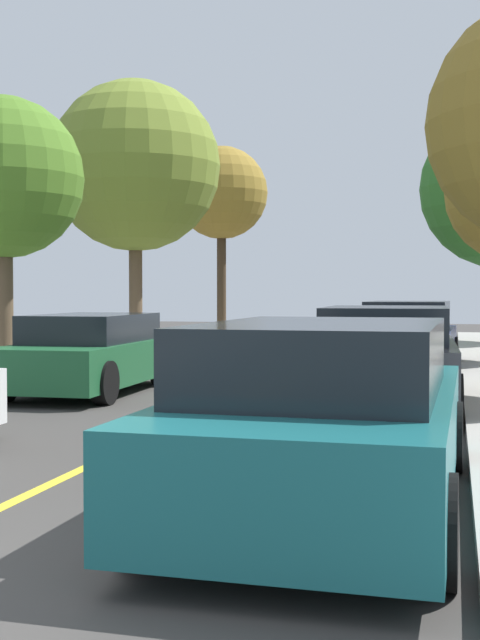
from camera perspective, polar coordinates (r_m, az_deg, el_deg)
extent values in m
cube|color=gold|center=(9.06, -7.47, -8.44)|extent=(0.12, 39.20, 0.01)
cube|color=#1E5B33|center=(13.83, -10.16, -2.80)|extent=(1.81, 4.05, 0.64)
cube|color=black|center=(13.92, -9.95, -0.52)|extent=(1.57, 2.53, 0.44)
cylinder|color=black|center=(12.35, -9.11, -4.20)|extent=(0.24, 0.65, 0.64)
cylinder|color=black|center=(13.02, -15.62, -3.93)|extent=(0.24, 0.65, 0.64)
cylinder|color=black|center=(14.78, -5.35, -3.18)|extent=(0.24, 0.65, 0.64)
cylinder|color=black|center=(15.35, -11.00, -3.02)|extent=(0.24, 0.65, 0.64)
cube|color=#196066|center=(6.44, 5.96, -7.81)|extent=(1.91, 4.55, 0.73)
cube|color=black|center=(6.17, 5.69, -2.48)|extent=(1.66, 2.70, 0.50)
cylinder|color=black|center=(8.15, 1.73, -7.33)|extent=(0.23, 0.64, 0.64)
cylinder|color=black|center=(7.93, 13.97, -7.64)|extent=(0.23, 0.64, 0.64)
cylinder|color=black|center=(5.23, -6.46, -12.59)|extent=(0.23, 0.64, 0.64)
cylinder|color=black|center=(4.88, 13.15, -13.67)|extent=(0.23, 0.64, 0.64)
cube|color=#38383D|center=(11.95, 9.81, -3.26)|extent=(1.99, 4.13, 0.75)
cube|color=black|center=(11.97, 9.84, -0.28)|extent=(1.72, 2.56, 0.49)
cylinder|color=black|center=(13.37, 6.33, -3.72)|extent=(0.24, 0.65, 0.64)
cylinder|color=black|center=(13.30, 13.85, -3.79)|extent=(0.24, 0.65, 0.64)
cylinder|color=black|center=(10.73, 4.79, -5.10)|extent=(0.24, 0.65, 0.64)
cylinder|color=black|center=(10.64, 14.19, -5.21)|extent=(0.24, 0.65, 0.64)
cube|color=navy|center=(17.83, 11.27, -1.67)|extent=(1.93, 4.19, 0.70)
cube|color=black|center=(17.74, 11.26, 0.34)|extent=(1.66, 2.46, 0.56)
cylinder|color=black|center=(19.29, 9.14, -2.01)|extent=(0.24, 0.65, 0.64)
cylinder|color=black|center=(19.16, 14.10, -2.07)|extent=(0.24, 0.65, 0.64)
cylinder|color=black|center=(16.59, 7.99, -2.64)|extent=(0.24, 0.65, 0.64)
cylinder|color=black|center=(16.44, 13.76, -2.71)|extent=(0.24, 0.65, 0.64)
cylinder|color=brown|center=(15.93, -15.61, 1.29)|extent=(0.33, 0.33, 2.67)
sphere|color=#4C7A23|center=(16.07, -15.68, 9.22)|extent=(2.92, 2.92, 2.92)
cylinder|color=brown|center=(21.87, -7.04, 2.77)|extent=(0.34, 0.34, 3.65)
sphere|color=olive|center=(22.10, -7.07, 10.25)|extent=(4.35, 4.35, 4.35)
cylinder|color=#3D2D1E|center=(29.72, -1.25, 2.97)|extent=(0.32, 0.32, 4.09)
sphere|color=olive|center=(29.92, -1.26, 8.57)|extent=(3.24, 3.24, 3.24)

